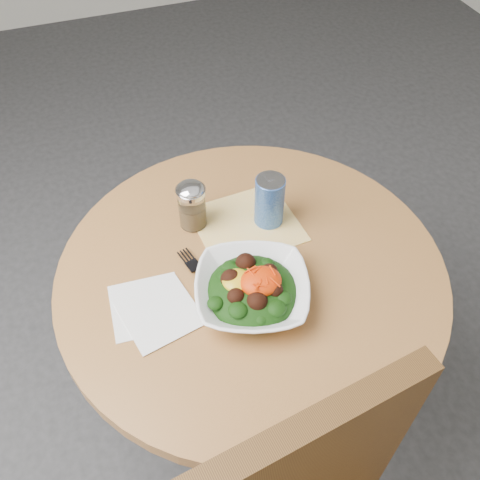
{
  "coord_description": "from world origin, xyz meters",
  "views": [
    {
      "loc": [
        -0.28,
        -0.72,
        1.71
      ],
      "look_at": [
        -0.01,
        0.04,
        0.81
      ],
      "focal_mm": 40.0,
      "sensor_mm": 36.0,
      "label": 1
    }
  ],
  "objects": [
    {
      "name": "ground",
      "position": [
        0.0,
        0.0,
        0.0
      ],
      "size": [
        6.0,
        6.0,
        0.0
      ],
      "primitive_type": "plane",
      "color": "#2C2C2F",
      "rests_on": "ground"
    },
    {
      "name": "table",
      "position": [
        0.0,
        0.0,
        0.55
      ],
      "size": [
        0.9,
        0.9,
        0.75
      ],
      "color": "black",
      "rests_on": "ground"
    },
    {
      "name": "cloth_napkin",
      "position": [
        0.04,
        0.13,
        0.75
      ],
      "size": [
        0.26,
        0.24,
        0.0
      ],
      "primitive_type": "cube",
      "rotation": [
        0.0,
        0.0,
        0.07
      ],
      "color": "orange",
      "rests_on": "table"
    },
    {
      "name": "paper_napkins",
      "position": [
        -0.24,
        -0.04,
        0.75
      ],
      "size": [
        0.19,
        0.2,
        0.0
      ],
      "color": "white",
      "rests_on": "table"
    },
    {
      "name": "salad_bowl",
      "position": [
        -0.03,
        -0.08,
        0.78
      ],
      "size": [
        0.31,
        0.31,
        0.09
      ],
      "color": "white",
      "rests_on": "table"
    },
    {
      "name": "fork",
      "position": [
        -0.12,
        -0.0,
        0.76
      ],
      "size": [
        0.07,
        0.23,
        0.0
      ],
      "color": "black",
      "rests_on": "table"
    },
    {
      "name": "spice_shaker",
      "position": [
        -0.09,
        0.18,
        0.81
      ],
      "size": [
        0.07,
        0.07,
        0.13
      ],
      "color": "silver",
      "rests_on": "table"
    },
    {
      "name": "beverage_can",
      "position": [
        0.09,
        0.13,
        0.82
      ],
      "size": [
        0.07,
        0.07,
        0.14
      ],
      "color": "navy",
      "rests_on": "table"
    }
  ]
}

